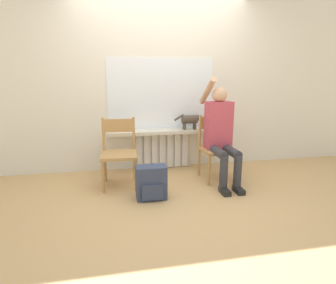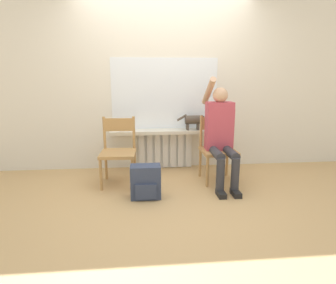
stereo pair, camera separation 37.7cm
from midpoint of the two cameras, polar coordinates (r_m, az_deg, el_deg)
name	(u,v)px [view 2 (the right image)]	position (r m, az deg, el deg)	size (l,w,h in m)	color
ground_plane	(173,198)	(3.33, 4.38, -11.37)	(12.00, 12.00, 0.00)	tan
wall_with_window	(164,79)	(4.24, 1.88, 12.75)	(7.00, 0.06, 2.70)	silver
radiator	(165,150)	(4.31, 1.90, -1.63)	(0.83, 0.08, 0.56)	silver
windowsill	(165,131)	(4.16, 2.08, 2.14)	(1.63, 0.27, 0.05)	beige
window_glass	(165,94)	(4.22, 1.92, 9.73)	(1.57, 0.01, 1.04)	white
chair_left	(118,150)	(3.65, -7.16, -1.75)	(0.46, 0.46, 0.87)	#B2844C
chair_right	(218,148)	(3.84, 12.83, -1.26)	(0.45, 0.45, 0.87)	#B2844C
person	(221,132)	(3.68, 13.60, 1.90)	(0.36, 1.01, 1.38)	#333338
cat	(194,120)	(4.16, 7.84, 4.42)	(0.42, 0.13, 0.24)	#4C4238
backpack	(146,182)	(3.26, -1.24, -8.19)	(0.35, 0.23, 0.39)	#333D56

